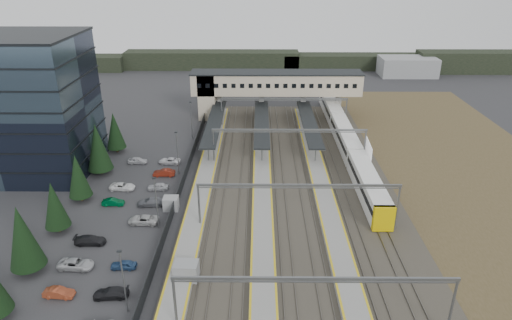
{
  "coord_description": "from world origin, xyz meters",
  "views": [
    {
      "loc": [
        6.46,
        -64.08,
        35.84
      ],
      "look_at": [
        5.94,
        7.24,
        4.0
      ],
      "focal_mm": 32.0,
      "sensor_mm": 36.0,
      "label": 1
    }
  ],
  "objects_px": {
    "relay_cabin_near": "(186,271)",
    "train": "(345,138)",
    "relay_cabin_far": "(171,203)",
    "billboard": "(368,152)",
    "footbridge": "(264,85)",
    "office_building": "(16,105)"
  },
  "relations": [
    {
      "from": "relay_cabin_far",
      "to": "train",
      "type": "distance_m",
      "value": 39.87
    },
    {
      "from": "relay_cabin_near",
      "to": "billboard",
      "type": "height_order",
      "value": "billboard"
    },
    {
      "from": "relay_cabin_far",
      "to": "train",
      "type": "relative_size",
      "value": 0.04
    },
    {
      "from": "billboard",
      "to": "footbridge",
      "type": "bearing_deg",
      "value": 120.87
    },
    {
      "from": "train",
      "to": "relay_cabin_far",
      "type": "bearing_deg",
      "value": -141.37
    },
    {
      "from": "billboard",
      "to": "relay_cabin_near",
      "type": "bearing_deg",
      "value": -132.61
    },
    {
      "from": "billboard",
      "to": "relay_cabin_far",
      "type": "bearing_deg",
      "value": -157.19
    },
    {
      "from": "footbridge",
      "to": "office_building",
      "type": "bearing_deg",
      "value": -145.53
    },
    {
      "from": "office_building",
      "to": "relay_cabin_far",
      "type": "bearing_deg",
      "value": -26.93
    },
    {
      "from": "relay_cabin_far",
      "to": "footbridge",
      "type": "height_order",
      "value": "footbridge"
    },
    {
      "from": "relay_cabin_near",
      "to": "billboard",
      "type": "relative_size",
      "value": 0.46
    },
    {
      "from": "relay_cabin_far",
      "to": "footbridge",
      "type": "distance_m",
      "value": 47.56
    },
    {
      "from": "footbridge",
      "to": "relay_cabin_far",
      "type": "bearing_deg",
      "value": -108.38
    },
    {
      "from": "train",
      "to": "billboard",
      "type": "bearing_deg",
      "value": -79.34
    },
    {
      "from": "relay_cabin_near",
      "to": "train",
      "type": "relative_size",
      "value": 0.05
    },
    {
      "from": "relay_cabin_near",
      "to": "footbridge",
      "type": "distance_m",
      "value": 62.66
    },
    {
      "from": "footbridge",
      "to": "billboard",
      "type": "bearing_deg",
      "value": -59.13
    },
    {
      "from": "office_building",
      "to": "relay_cabin_far",
      "type": "distance_m",
      "value": 34.24
    },
    {
      "from": "footbridge",
      "to": "billboard",
      "type": "distance_m",
      "value": 36.0
    },
    {
      "from": "relay_cabin_near",
      "to": "relay_cabin_far",
      "type": "relative_size",
      "value": 1.31
    },
    {
      "from": "train",
      "to": "billboard",
      "type": "height_order",
      "value": "billboard"
    },
    {
      "from": "relay_cabin_far",
      "to": "billboard",
      "type": "relative_size",
      "value": 0.35
    }
  ]
}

